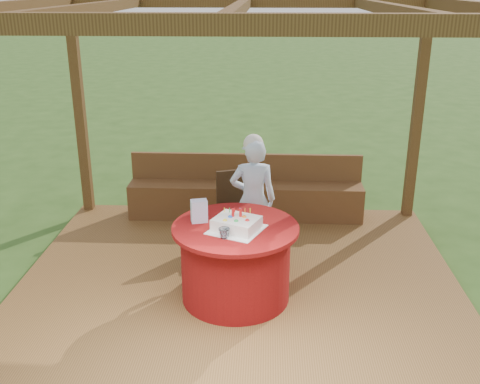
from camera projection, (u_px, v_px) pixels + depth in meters
The scene contains 10 objects.
ground at pixel (239, 291), 5.81m from camera, with size 60.00×60.00×0.00m, color #2A4C19.
deck at pixel (239, 286), 5.79m from camera, with size 4.50×4.00×0.12m, color brown.
pergola at pixel (239, 53), 4.97m from camera, with size 4.50×4.00×2.72m.
bench at pixel (245, 197), 7.29m from camera, with size 3.00×0.42×0.80m.
table at pixel (236, 262), 5.34m from camera, with size 1.19×1.19×0.75m.
chair at pixel (236, 205), 6.49m from camera, with size 0.51×0.51×0.85m.
elderly_woman at pixel (253, 198), 6.03m from camera, with size 0.52×0.36×1.41m.
birthday_cake at pixel (237, 224), 5.11m from camera, with size 0.58×0.58×0.19m.
gift_bag at pixel (199, 211), 5.27m from camera, with size 0.15×0.10×0.22m, color #E795D5.
drinking_glass at pixel (224, 233), 4.95m from camera, with size 0.10×0.10×0.09m, color white.
Camera 1 is at (0.26, -5.08, 2.99)m, focal length 42.00 mm.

